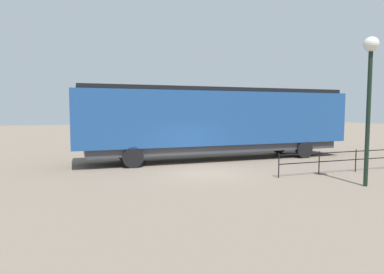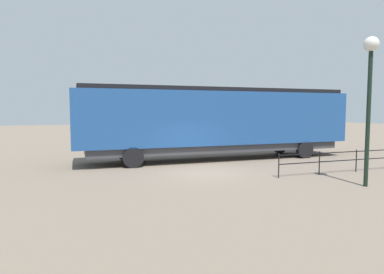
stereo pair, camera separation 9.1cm
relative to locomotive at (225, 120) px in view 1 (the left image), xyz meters
name	(u,v)px [view 1 (the left image)]	position (x,y,z in m)	size (l,w,h in m)	color
ground_plane	(204,173)	(3.89, -2.93, -2.42)	(120.00, 120.00, 0.00)	#756656
locomotive	(225,120)	(0.00, 0.00, 0.00)	(3.02, 16.86, 4.33)	navy
lamp_post	(370,76)	(8.71, 2.02, 1.91)	(0.57, 0.57, 5.82)	black
platform_fence	(373,156)	(6.15, 5.24, -1.69)	(0.05, 11.08, 1.10)	black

